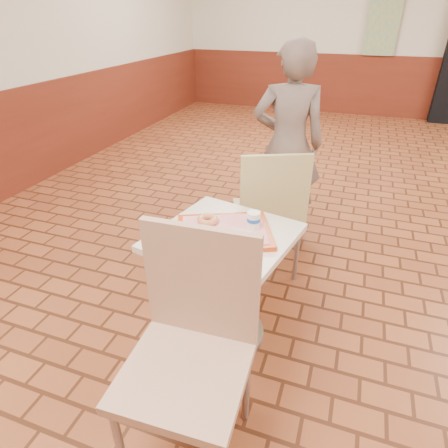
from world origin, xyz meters
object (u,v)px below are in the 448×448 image
(main_table, at_px, (224,270))
(long_john_donut, at_px, (241,236))
(chair_main_back, at_px, (270,208))
(ring_donut, at_px, (208,220))
(serving_tray, at_px, (224,232))
(chair_main_front, at_px, (192,341))
(paper_cup, at_px, (254,220))
(customer, at_px, (288,145))

(main_table, xyz_separation_m, long_john_donut, (0.11, -0.06, 0.27))
(chair_main_back, distance_m, ring_donut, 0.69)
(serving_tray, distance_m, long_john_donut, 0.13)
(serving_tray, xyz_separation_m, long_john_donut, (0.11, -0.06, 0.03))
(chair_main_front, bearing_deg, ring_donut, 103.30)
(serving_tray, bearing_deg, long_john_donut, -29.45)
(chair_main_front, relative_size, serving_tray, 2.16)
(chair_main_front, distance_m, long_john_donut, 0.56)
(main_table, bearing_deg, paper_cup, 27.32)
(chair_main_front, height_order, customer, customer)
(chair_main_front, bearing_deg, long_john_donut, 84.48)
(chair_main_back, bearing_deg, chair_main_front, 65.36)
(main_table, bearing_deg, ring_donut, 159.98)
(customer, distance_m, ring_donut, 1.27)
(chair_main_front, height_order, paper_cup, chair_main_front)
(main_table, relative_size, paper_cup, 7.98)
(long_john_donut, bearing_deg, main_table, 150.55)
(main_table, xyz_separation_m, paper_cup, (0.13, 0.07, 0.30))
(main_table, relative_size, chair_main_front, 0.68)
(customer, xyz_separation_m, serving_tray, (-0.07, -1.30, -0.06))
(paper_cup, bearing_deg, customer, 93.14)
(chair_main_front, xyz_separation_m, customer, (-0.01, 1.89, 0.20))
(customer, xyz_separation_m, ring_donut, (-0.17, -1.26, -0.03))
(chair_main_back, bearing_deg, long_john_donut, 67.13)
(serving_tray, relative_size, long_john_donut, 3.23)
(main_table, bearing_deg, chair_main_back, 82.38)
(main_table, relative_size, ring_donut, 6.29)
(chair_main_front, height_order, serving_tray, chair_main_front)
(main_table, relative_size, serving_tray, 1.47)
(main_table, relative_size, customer, 0.45)
(customer, bearing_deg, ring_donut, 67.01)
(main_table, height_order, chair_main_front, chair_main_front)
(customer, bearing_deg, paper_cup, 77.77)
(chair_main_back, xyz_separation_m, long_john_donut, (0.02, -0.72, 0.21))
(ring_donut, bearing_deg, paper_cup, 7.56)
(chair_main_back, relative_size, customer, 0.62)
(main_table, xyz_separation_m, ring_donut, (-0.10, 0.04, 0.27))
(customer, bearing_deg, long_john_donut, 76.31)
(serving_tray, distance_m, paper_cup, 0.16)
(main_table, distance_m, chair_main_back, 0.67)
(main_table, xyz_separation_m, chair_main_front, (0.08, -0.60, 0.10))
(serving_tray, bearing_deg, ring_donut, 159.98)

